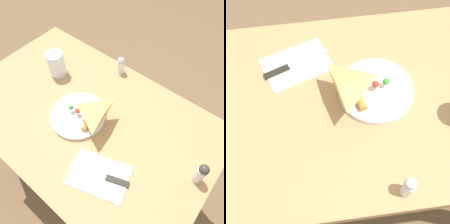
# 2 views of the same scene
# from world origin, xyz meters

# --- Properties ---
(ground_plane) EXTENTS (6.00, 6.00, 0.00)m
(ground_plane) POSITION_xyz_m (0.00, 0.00, 0.00)
(ground_plane) COLOR brown
(dining_table) EXTENTS (1.05, 0.65, 0.74)m
(dining_table) POSITION_xyz_m (0.00, 0.00, 0.61)
(dining_table) COLOR #A87F51
(dining_table) RESTS_ON ground_plane
(plate_pizza) EXTENTS (0.22, 0.22, 0.05)m
(plate_pizza) POSITION_xyz_m (0.01, 0.02, 0.76)
(plate_pizza) COLOR white
(plate_pizza) RESTS_ON dining_table
(milk_glass) EXTENTS (0.08, 0.08, 0.11)m
(milk_glass) POSITION_xyz_m (0.25, -0.09, 0.79)
(milk_glass) COLOR white
(milk_glass) RESTS_ON dining_table
(napkin_folded) EXTENTS (0.23, 0.19, 0.00)m
(napkin_folded) POSITION_xyz_m (-0.21, 0.15, 0.74)
(napkin_folded) COLOR silver
(napkin_folded) RESTS_ON dining_table
(butter_knife) EXTENTS (0.20, 0.09, 0.01)m
(butter_knife) POSITION_xyz_m (-0.22, 0.15, 0.75)
(butter_knife) COLOR black
(butter_knife) RESTS_ON napkin_folded
(salt_shaker) EXTENTS (0.03, 0.03, 0.08)m
(salt_shaker) POSITION_xyz_m (0.03, -0.28, 0.78)
(salt_shaker) COLOR white
(salt_shaker) RESTS_ON dining_table
(pepper_shaker) EXTENTS (0.03, 0.03, 0.10)m
(pepper_shaker) POSITION_xyz_m (-0.47, -0.04, 0.79)
(pepper_shaker) COLOR silver
(pepper_shaker) RESTS_ON dining_table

